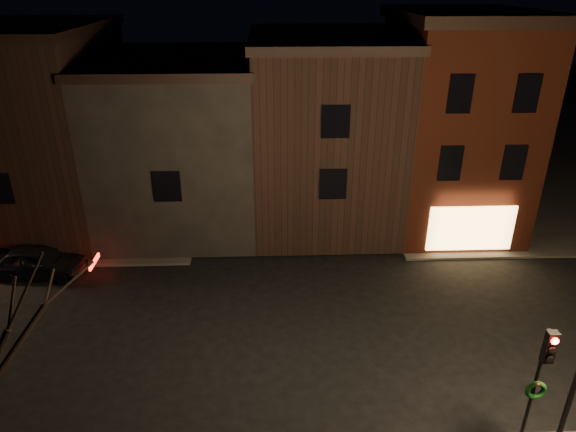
# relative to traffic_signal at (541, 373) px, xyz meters

# --- Properties ---
(ground) EXTENTS (120.00, 120.00, 0.00)m
(ground) POSITION_rel_traffic_signal_xyz_m (-5.60, 5.51, -2.81)
(ground) COLOR black
(ground) RESTS_ON ground
(sidewalk_far_right) EXTENTS (30.00, 30.00, 0.12)m
(sidewalk_far_right) POSITION_rel_traffic_signal_xyz_m (14.40, 25.51, -2.75)
(sidewalk_far_right) COLOR #2D2B28
(sidewalk_far_right) RESTS_ON ground
(sidewalk_far_left) EXTENTS (30.00, 30.00, 0.12)m
(sidewalk_far_left) POSITION_rel_traffic_signal_xyz_m (-25.60, 25.51, -2.75)
(sidewalk_far_left) COLOR #2D2B28
(sidewalk_far_left) RESTS_ON ground
(corner_building) EXTENTS (6.50, 8.50, 10.50)m
(corner_building) POSITION_rel_traffic_signal_xyz_m (2.40, 14.98, 2.59)
(corner_building) COLOR #3D140A
(corner_building) RESTS_ON ground
(row_building_a) EXTENTS (7.30, 10.30, 9.40)m
(row_building_a) POSITION_rel_traffic_signal_xyz_m (-4.10, 16.01, 2.03)
(row_building_a) COLOR black
(row_building_a) RESTS_ON ground
(row_building_b) EXTENTS (7.80, 10.30, 8.40)m
(row_building_b) POSITION_rel_traffic_signal_xyz_m (-11.35, 16.01, 1.53)
(row_building_b) COLOR black
(row_building_b) RESTS_ON ground
(row_building_c) EXTENTS (7.30, 10.30, 9.90)m
(row_building_c) POSITION_rel_traffic_signal_xyz_m (-18.60, 16.01, 2.28)
(row_building_c) COLOR black
(row_building_c) RESTS_ON ground
(traffic_signal) EXTENTS (0.58, 0.38, 4.05)m
(traffic_signal) POSITION_rel_traffic_signal_xyz_m (0.00, 0.00, 0.00)
(traffic_signal) COLOR black
(traffic_signal) RESTS_ON sidewalk_near_right
(parked_car_a) EXTENTS (4.22, 2.04, 1.39)m
(parked_car_a) POSITION_rel_traffic_signal_xyz_m (-17.10, 9.95, -2.11)
(parked_car_a) COLOR black
(parked_car_a) RESTS_ON ground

